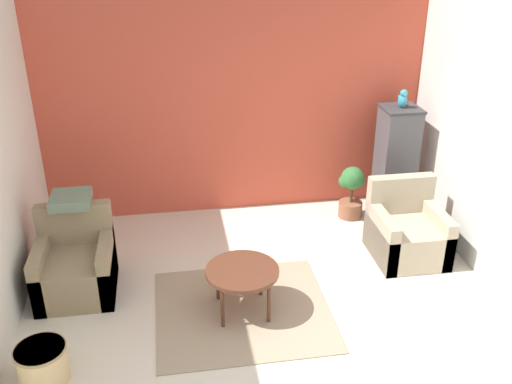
{
  "coord_description": "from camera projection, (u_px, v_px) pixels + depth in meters",
  "views": [
    {
      "loc": [
        -0.81,
        -3.39,
        3.37
      ],
      "look_at": [
        0.0,
        1.54,
        0.95
      ],
      "focal_mm": 40.0,
      "sensor_mm": 36.0,
      "label": 1
    }
  ],
  "objects": [
    {
      "name": "area_rug",
      "position": [
        243.0,
        310.0,
        5.41
      ],
      "size": [
        1.63,
        1.48,
        0.01
      ],
      "color": "gray",
      "rests_on": "ground_plane"
    },
    {
      "name": "wall_back_accent",
      "position": [
        235.0,
        104.0,
        6.77
      ],
      "size": [
        4.68,
        0.06,
        2.72
      ],
      "color": "#C64C38",
      "rests_on": "ground_plane"
    },
    {
      "name": "potted_plant",
      "position": [
        351.0,
        190.0,
        6.96
      ],
      "size": [
        0.31,
        0.29,
        0.66
      ],
      "color": "brown",
      "rests_on": "ground_plane"
    },
    {
      "name": "coffee_table",
      "position": [
        242.0,
        273.0,
        5.23
      ],
      "size": [
        0.68,
        0.68,
        0.47
      ],
      "color": "#512D1E",
      "rests_on": "ground_plane"
    },
    {
      "name": "armchair_left",
      "position": [
        76.0,
        267.0,
        5.59
      ],
      "size": [
        0.73,
        0.76,
        0.83
      ],
      "color": "#8E7A5B",
      "rests_on": "ground_plane"
    },
    {
      "name": "throw_pillow",
      "position": [
        71.0,
        199.0,
        5.56
      ],
      "size": [
        0.38,
        0.38,
        0.1
      ],
      "color": "slate",
      "rests_on": "armchair_left"
    },
    {
      "name": "ground_plane",
      "position": [
        287.0,
        380.0,
        4.6
      ],
      "size": [
        20.0,
        20.0,
        0.0
      ],
      "primitive_type": "plane",
      "color": "beige",
      "rests_on": "ground"
    },
    {
      "name": "armchair_right",
      "position": [
        407.0,
        233.0,
        6.18
      ],
      "size": [
        0.73,
        0.76,
        0.83
      ],
      "color": "tan",
      "rests_on": "ground_plane"
    },
    {
      "name": "wall_right",
      "position": [
        483.0,
        139.0,
        5.71
      ],
      "size": [
        0.06,
        3.09,
        2.72
      ],
      "color": "silver",
      "rests_on": "ground_plane"
    },
    {
      "name": "parrot",
      "position": [
        403.0,
        99.0,
        6.55
      ],
      "size": [
        0.1,
        0.18,
        0.22
      ],
      "color": "teal",
      "rests_on": "birdcage"
    },
    {
      "name": "wicker_basket",
      "position": [
        42.0,
        363.0,
        4.52
      ],
      "size": [
        0.41,
        0.41,
        0.33
      ],
      "color": "tan",
      "rests_on": "ground_plane"
    },
    {
      "name": "birdcage",
      "position": [
        395.0,
        163.0,
        6.89
      ],
      "size": [
        0.45,
        0.45,
        1.38
      ],
      "color": "#353539",
      "rests_on": "ground_plane"
    }
  ]
}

